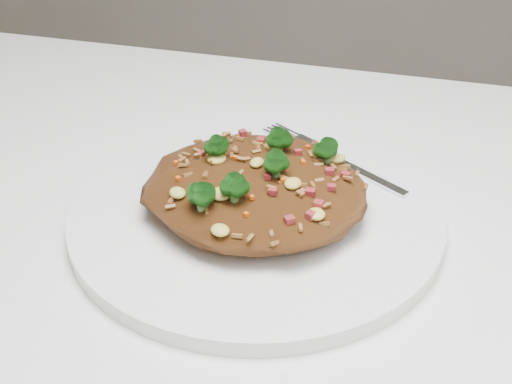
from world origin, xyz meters
TOP-DOWN VIEW (x-y plane):
  - dining_table at (0.00, 0.00)m, footprint 1.20×0.80m
  - plate at (0.00, 0.08)m, footprint 0.30×0.30m
  - fried_rice at (0.00, 0.08)m, footprint 0.18×0.16m
  - fork at (0.06, 0.16)m, footprint 0.15×0.10m

SIDE VIEW (x-z plane):
  - dining_table at x=0.00m, z-range 0.28..1.03m
  - plate at x=0.00m, z-range 0.75..0.76m
  - fork at x=0.06m, z-range 0.76..0.77m
  - fried_rice at x=0.00m, z-range 0.76..0.82m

